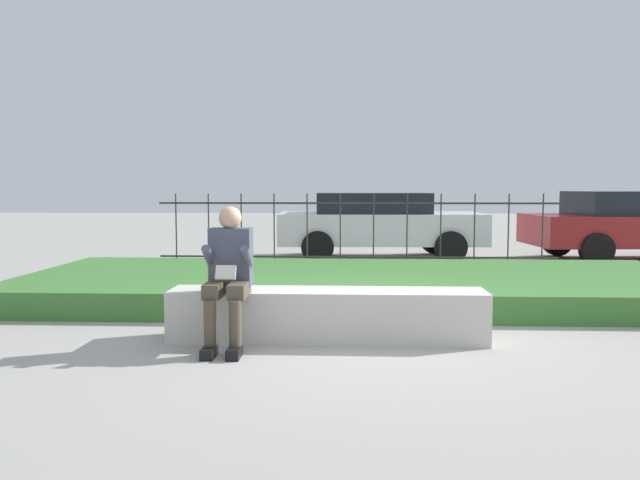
# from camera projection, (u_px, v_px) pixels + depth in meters

# --- Properties ---
(ground_plane) EXTENTS (60.00, 60.00, 0.00)m
(ground_plane) POSITION_uv_depth(u_px,v_px,m) (363.00, 341.00, 5.95)
(ground_plane) COLOR #9E9B93
(stone_bench) EXTENTS (3.00, 0.51, 0.49)m
(stone_bench) POSITION_uv_depth(u_px,v_px,m) (327.00, 318.00, 5.95)
(stone_bench) COLOR beige
(stone_bench) RESTS_ON ground_plane
(person_seated_reader) EXTENTS (0.42, 0.73, 1.29)m
(person_seated_reader) POSITION_uv_depth(u_px,v_px,m) (229.00, 270.00, 5.66)
(person_seated_reader) COLOR black
(person_seated_reader) RESTS_ON ground_plane
(grass_berm) EXTENTS (8.83, 3.47, 0.31)m
(grass_berm) POSITION_uv_depth(u_px,v_px,m) (359.00, 285.00, 8.37)
(grass_berm) COLOR #3D7533
(grass_berm) RESTS_ON ground_plane
(iron_fence) EXTENTS (6.83, 0.03, 1.36)m
(iron_fence) POSITION_uv_depth(u_px,v_px,m) (357.00, 231.00, 10.65)
(iron_fence) COLOR #332D28
(iron_fence) RESTS_ON ground_plane
(car_parked_center) EXTENTS (4.19, 2.10, 1.35)m
(car_parked_center) POSITION_uv_depth(u_px,v_px,m) (378.00, 223.00, 12.88)
(car_parked_center) COLOR silver
(car_parked_center) RESTS_ON ground_plane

